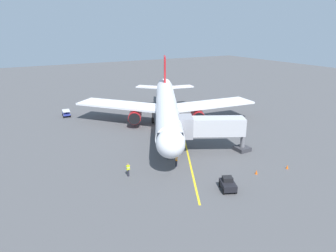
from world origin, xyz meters
name	(u,v)px	position (x,y,z in m)	size (l,w,h in m)	color
ground_plane	(158,127)	(0.00, 0.00, 0.00)	(220.00, 220.00, 0.00)	#4C4C4F
apron_lead_in_line	(184,138)	(-1.10, 7.30, 0.01)	(0.24, 40.00, 0.01)	yellow
airplane	(167,106)	(-1.23, 1.05, 4.00)	(31.37, 37.27, 11.50)	white
jet_bridge	(206,127)	(-0.77, 13.53, 3.76)	(10.96, 7.38, 5.40)	#B7B7BC
ground_crew_marshaller	(128,170)	(12.16, 15.38, 0.89)	(0.43, 0.30, 1.71)	#23232D
ground_crew_wing_walker	(176,160)	(5.58, 15.96, 0.89)	(0.38, 0.46, 1.71)	#23232D
baggage_cart_near_nose	(66,113)	(13.36, -15.42, 0.66)	(1.79, 2.73, 1.27)	#2D3899
tug_portside	(228,184)	(3.60, 23.99, 0.70)	(2.31, 2.71, 1.50)	black
safety_cone_nose_left	(287,167)	(-6.67, 23.61, 0.28)	(0.32, 0.32, 0.55)	#F2590F
safety_cone_nose_right	(256,172)	(-2.07, 22.75, 0.28)	(0.32, 0.32, 0.55)	#F2590F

